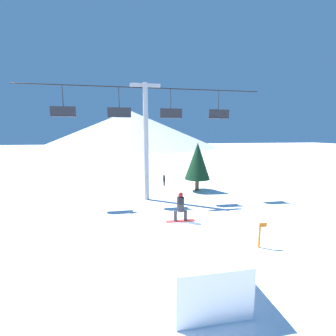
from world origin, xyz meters
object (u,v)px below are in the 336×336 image
(snow_ramp, at_px, (193,256))
(pine_tree_near, at_px, (197,161))
(trail_marker, at_px, (260,234))
(snowboarder, at_px, (181,207))
(distant_skier, at_px, (164,180))

(snow_ramp, distance_m, pine_tree_near, 13.57)
(snow_ramp, height_order, trail_marker, snow_ramp)
(snow_ramp, relative_size, snowboarder, 3.61)
(pine_tree_near, bearing_deg, trail_marker, -91.84)
(trail_marker, bearing_deg, snowboarder, -178.80)
(distant_skier, bearing_deg, pine_tree_near, -43.14)
(snowboarder, height_order, pine_tree_near, pine_tree_near)
(pine_tree_near, height_order, trail_marker, pine_tree_near)
(snow_ramp, xyz_separation_m, snowboarder, (-0.16, 1.45, 1.50))
(snow_ramp, bearing_deg, snowboarder, 96.19)
(trail_marker, relative_size, distant_skier, 1.03)
(snowboarder, bearing_deg, pine_tree_near, 68.77)
(snowboarder, bearing_deg, distant_skier, 83.61)
(pine_tree_near, height_order, distant_skier, pine_tree_near)
(snow_ramp, relative_size, trail_marker, 3.76)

